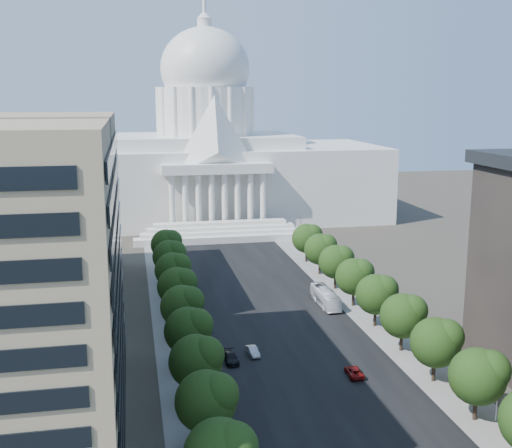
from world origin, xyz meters
TOP-DOWN VIEW (x-y plane):
  - road_asphalt at (0.00, 90.00)m, footprint 30.00×260.00m
  - sidewalk_left at (-19.00, 90.00)m, footprint 8.00×260.00m
  - sidewalk_right at (19.00, 90.00)m, footprint 8.00×260.00m
  - capitol at (0.00, 184.89)m, footprint 120.00×56.00m
  - office_block_left_far at (-48.00, 100.00)m, footprint 38.00×52.00m
  - tree_l_c at (-17.66, 35.81)m, footprint 7.79×7.60m
  - tree_l_d at (-17.66, 47.81)m, footprint 7.79×7.60m
  - tree_l_e at (-17.66, 59.81)m, footprint 7.79×7.60m
  - tree_l_f at (-17.66, 71.81)m, footprint 7.79×7.60m
  - tree_l_g at (-17.66, 83.81)m, footprint 7.79×7.60m
  - tree_l_h at (-17.66, 95.81)m, footprint 7.79×7.60m
  - tree_l_i at (-17.66, 107.81)m, footprint 7.79×7.60m
  - tree_l_j at (-17.66, 119.81)m, footprint 7.79×7.60m
  - tree_r_c at (18.34, 35.81)m, footprint 7.79×7.60m
  - tree_r_d at (18.34, 47.81)m, footprint 7.79×7.60m
  - tree_r_e at (18.34, 59.81)m, footprint 7.79×7.60m
  - tree_r_f at (18.34, 71.81)m, footprint 7.79×7.60m
  - tree_r_g at (18.34, 83.81)m, footprint 7.79×7.60m
  - tree_r_h at (18.34, 95.81)m, footprint 7.79×7.60m
  - tree_r_i at (18.34, 107.81)m, footprint 7.79×7.60m
  - tree_r_j at (18.34, 119.81)m, footprint 7.79×7.60m
  - streetlight_b at (19.90, 35.00)m, footprint 2.61×0.44m
  - streetlight_c at (19.90, 60.00)m, footprint 2.61×0.44m
  - streetlight_d at (19.90, 85.00)m, footprint 2.61×0.44m
  - streetlight_e at (19.90, 110.00)m, footprint 2.61×0.44m
  - streetlight_f at (19.90, 135.00)m, footprint 2.61×0.44m
  - car_silver at (-7.07, 62.77)m, footprint 1.88×4.37m
  - car_red at (6.76, 51.97)m, footprint 2.47×4.90m
  - car_dark_b at (-11.08, 60.69)m, footprint 2.27×5.16m
  - city_bus at (12.41, 85.23)m, footprint 3.05×12.43m

SIDE VIEW (x-z plane):
  - road_asphalt at x=0.00m, z-range -0.01..0.01m
  - sidewalk_left at x=-19.00m, z-range -0.01..0.01m
  - sidewalk_right at x=19.00m, z-range -0.01..0.01m
  - car_red at x=6.76m, z-range 0.00..1.33m
  - car_silver at x=-7.07m, z-range 0.00..1.40m
  - car_dark_b at x=-11.08m, z-range 0.00..1.47m
  - city_bus at x=12.41m, z-range 0.00..3.45m
  - streetlight_b at x=19.90m, z-range 1.32..10.32m
  - streetlight_c at x=19.90m, z-range 1.32..10.32m
  - streetlight_d at x=19.90m, z-range 1.32..10.32m
  - streetlight_e at x=19.90m, z-range 1.32..10.32m
  - streetlight_f at x=19.90m, z-range 1.32..10.32m
  - tree_l_c at x=-17.66m, z-range 1.47..11.44m
  - tree_l_d at x=-17.66m, z-range 1.47..11.44m
  - tree_l_e at x=-17.66m, z-range 1.47..11.44m
  - tree_l_f at x=-17.66m, z-range 1.47..11.44m
  - tree_l_g at x=-17.66m, z-range 1.47..11.44m
  - tree_l_h at x=-17.66m, z-range 1.47..11.44m
  - tree_l_i at x=-17.66m, z-range 1.47..11.44m
  - tree_l_j at x=-17.66m, z-range 1.47..11.44m
  - tree_r_c at x=18.34m, z-range 1.47..11.44m
  - tree_r_d at x=18.34m, z-range 1.47..11.44m
  - tree_r_e at x=18.34m, z-range 1.47..11.44m
  - tree_r_f at x=18.34m, z-range 1.47..11.44m
  - tree_r_g at x=18.34m, z-range 1.47..11.44m
  - tree_r_h at x=18.34m, z-range 1.47..11.44m
  - tree_r_i at x=18.34m, z-range 1.47..11.44m
  - tree_r_j at x=18.34m, z-range 1.47..11.44m
  - office_block_left_far at x=-48.00m, z-range 0.00..30.00m
  - capitol at x=0.00m, z-range -16.49..56.51m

